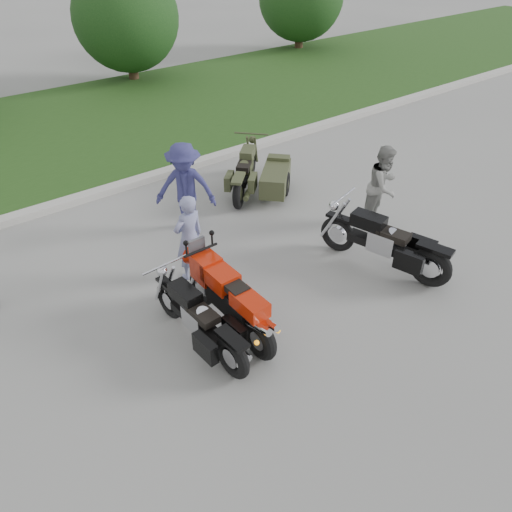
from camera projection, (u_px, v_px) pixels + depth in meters
ground at (295, 335)px, 7.52m from camera, size 80.00×80.00×0.00m
curb at (122, 186)px, 11.37m from camera, size 60.00×0.30×0.15m
grass_strip at (58, 132)px, 14.07m from camera, size 60.00×8.00×0.14m
tree_mid_right at (126, 17)px, 17.01m from camera, size 3.60×3.60×4.00m
sportbike_red at (230, 299)px, 7.29m from camera, size 0.36×2.13×1.01m
cruiser_left at (202, 324)px, 7.09m from camera, size 0.43×2.22×0.85m
cruiser_right at (388, 246)px, 8.63m from camera, size 0.88×2.42×0.95m
cruiser_sidecar at (263, 177)px, 10.99m from camera, size 1.94×2.02×0.88m
person_stripe at (189, 238)px, 8.29m from camera, size 0.60×0.43×1.56m
person_grey at (383, 186)px, 9.74m from camera, size 0.91×0.78×1.64m
person_denim at (185, 188)px, 9.48m from camera, size 1.32×1.27×1.80m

